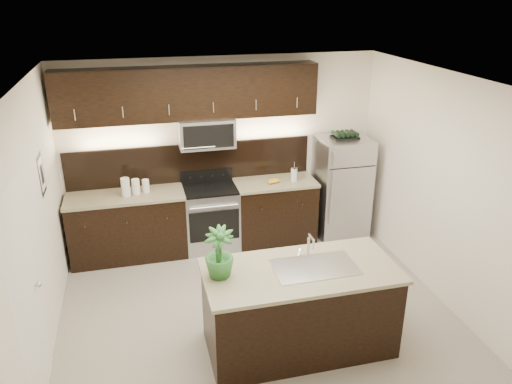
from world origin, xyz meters
TOP-DOWN VIEW (x-y plane):
  - ground at (0.00, 0.00)m, footprint 4.50×4.50m
  - room_walls at (-0.11, -0.04)m, footprint 4.52×4.02m
  - counter_run at (-0.46, 1.69)m, footprint 3.51×0.65m
  - upper_fixtures at (-0.43, 1.84)m, footprint 3.49×0.40m
  - island at (0.29, -0.72)m, footprint 1.96×0.96m
  - sink_faucet at (0.44, -0.71)m, footprint 0.84×0.50m
  - refrigerator at (1.73, 1.63)m, footprint 0.74×0.67m
  - wine_rack at (1.73, 1.63)m, footprint 0.38×0.23m
  - plant at (-0.53, -0.64)m, footprint 0.35×0.35m
  - canisters at (-1.29, 1.67)m, footprint 0.37×0.18m
  - french_press at (0.98, 1.64)m, footprint 0.10×0.10m
  - bananas at (0.61, 1.61)m, footprint 0.24×0.21m

SIDE VIEW (x-z plane):
  - ground at x=0.00m, z-range 0.00..0.00m
  - counter_run at x=-0.46m, z-range 0.00..0.94m
  - island at x=0.29m, z-range 0.00..0.94m
  - refrigerator at x=1.73m, z-range 0.00..1.53m
  - sink_faucet at x=0.44m, z-range 0.81..1.10m
  - bananas at x=0.61m, z-range 0.94..1.00m
  - french_press at x=0.98m, z-range 0.90..1.19m
  - canisters at x=-1.29m, z-range 0.93..1.18m
  - plant at x=-0.53m, z-range 0.94..1.45m
  - wine_rack at x=1.73m, z-range 1.53..1.62m
  - room_walls at x=-0.11m, z-range 0.34..3.05m
  - upper_fixtures at x=-0.43m, z-range 1.31..2.97m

